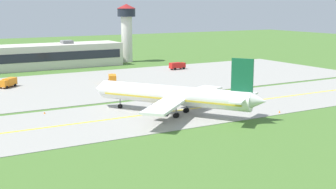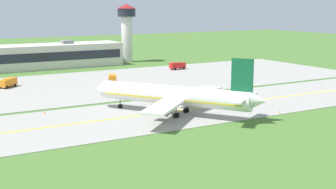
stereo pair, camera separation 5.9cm
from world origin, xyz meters
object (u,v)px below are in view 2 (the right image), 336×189
airplane_lead (175,96)px  service_truck_catering (177,65)px  control_tower (127,27)px  service_truck_baggage (112,78)px  service_truck_fuel (8,82)px

airplane_lead → service_truck_catering: bearing=58.4°
control_tower → service_truck_catering: bearing=-79.7°
service_truck_catering → airplane_lead: bearing=-121.6°
service_truck_catering → service_truck_baggage: bearing=-154.1°
airplane_lead → service_truck_baggage: (4.80, 44.25, -2.60)m
service_truck_catering → control_tower: control_tower is taller
service_truck_baggage → service_truck_catering: same height
service_truck_fuel → control_tower: (54.79, 38.27, 12.65)m
airplane_lead → service_truck_fuel: airplane_lead is taller
service_truck_baggage → control_tower: size_ratio=0.27×
service_truck_fuel → control_tower: size_ratio=0.25×
service_truck_baggage → control_tower: control_tower is taller
service_truck_baggage → service_truck_fuel: 29.39m
airplane_lead → control_tower: (31.20, 90.15, 10.05)m
airplane_lead → service_truck_catering: 70.21m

